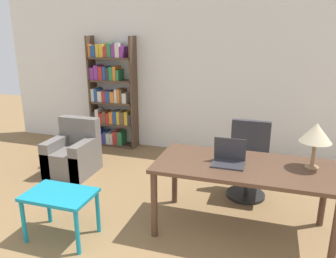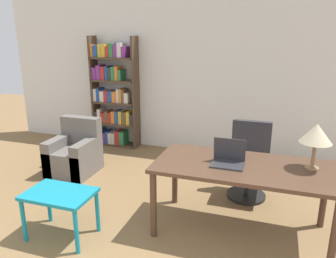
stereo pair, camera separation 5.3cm
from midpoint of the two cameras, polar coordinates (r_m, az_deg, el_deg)
wall_back at (r=5.73m, az=6.97°, el=8.92°), size 8.00×0.06×2.70m
desk at (r=3.53m, az=12.55°, el=-7.45°), size 1.84×0.88×0.78m
laptop at (r=3.47m, az=10.08°, el=-5.10°), size 0.33×0.25×0.27m
table_lamp at (r=3.52m, az=24.01°, el=-0.73°), size 0.31×0.31×0.47m
office_chair at (r=4.45m, az=13.43°, el=-5.73°), size 0.53×0.53×0.98m
side_table_blue at (r=3.64m, az=-18.70°, el=-11.63°), size 0.70×0.47×0.51m
armchair at (r=5.25m, az=-16.44°, el=-4.44°), size 0.65×0.68×0.83m
bookshelf at (r=6.21m, az=-10.11°, el=5.59°), size 0.88×0.28×2.04m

